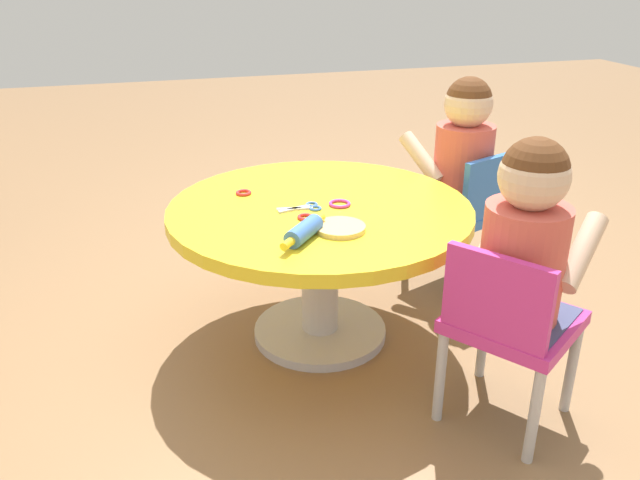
# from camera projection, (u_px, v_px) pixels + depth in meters

# --- Properties ---
(ground_plane) EXTENTS (10.00, 10.00, 0.00)m
(ground_plane) POSITION_uv_depth(u_px,v_px,m) (320.00, 334.00, 2.18)
(ground_plane) COLOR olive
(craft_table) EXTENTS (0.94, 0.94, 0.47)m
(craft_table) POSITION_uv_depth(u_px,v_px,m) (320.00, 236.00, 2.03)
(craft_table) COLOR silver
(craft_table) RESTS_ON ground
(child_chair_left) EXTENTS (0.42, 0.42, 0.54)m
(child_chair_left) POSITION_uv_depth(u_px,v_px,m) (508.00, 324.00, 1.66)
(child_chair_left) COLOR #B7B7BC
(child_chair_left) RESTS_ON ground
(seated_child_left) EXTENTS (0.42, 0.44, 0.51)m
(seated_child_left) POSITION_uv_depth(u_px,v_px,m) (526.00, 239.00, 1.59)
(seated_child_left) COLOR #3F4772
(seated_child_left) RESTS_ON ground
(child_chair_right) EXTENTS (0.39, 0.39, 0.54)m
(child_chair_right) POSITION_uv_depth(u_px,v_px,m) (466.00, 211.00, 2.39)
(child_chair_right) COLOR #B7B7BC
(child_chair_right) RESTS_ON ground
(seated_child_right) EXTENTS (0.42, 0.37, 0.51)m
(seated_child_right) POSITION_uv_depth(u_px,v_px,m) (463.00, 149.00, 2.33)
(seated_child_right) COLOR #3F4772
(seated_child_right) RESTS_ON ground
(rolling_pin) EXTENTS (0.19, 0.17, 0.05)m
(rolling_pin) POSITION_uv_depth(u_px,v_px,m) (304.00, 231.00, 1.74)
(rolling_pin) COLOR #3F72CC
(rolling_pin) RESTS_ON craft_table
(craft_scissors) EXTENTS (0.08, 0.14, 0.01)m
(craft_scissors) POSITION_uv_depth(u_px,v_px,m) (305.00, 207.00, 1.97)
(craft_scissors) COLOR silver
(craft_scissors) RESTS_ON craft_table
(playdough_blob_0) EXTENTS (0.14, 0.14, 0.01)m
(playdough_blob_0) POSITION_uv_depth(u_px,v_px,m) (340.00, 228.00, 1.81)
(playdough_blob_0) COLOR #F2CC72
(playdough_blob_0) RESTS_ON craft_table
(cookie_cutter_0) EXTENTS (0.05, 0.05, 0.01)m
(cookie_cutter_0) POSITION_uv_depth(u_px,v_px,m) (244.00, 193.00, 2.08)
(cookie_cutter_0) COLOR red
(cookie_cutter_0) RESTS_ON craft_table
(cookie_cutter_1) EXTENTS (0.07, 0.07, 0.01)m
(cookie_cutter_1) POSITION_uv_depth(u_px,v_px,m) (340.00, 204.00, 1.99)
(cookie_cutter_1) COLOR #D83FA5
(cookie_cutter_1) RESTS_ON craft_table
(cookie_cutter_2) EXTENTS (0.05, 0.05, 0.01)m
(cookie_cutter_2) POSITION_uv_depth(u_px,v_px,m) (305.00, 217.00, 1.89)
(cookie_cutter_2) COLOR red
(cookie_cutter_2) RESTS_ON craft_table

